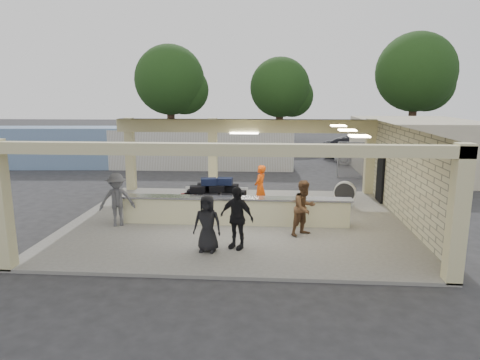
# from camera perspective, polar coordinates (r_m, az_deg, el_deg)

# --- Properties ---
(ground) EXTENTS (120.00, 120.00, 0.00)m
(ground) POSITION_cam_1_polar(r_m,az_deg,el_deg) (15.91, -0.49, -5.65)
(ground) COLOR #262628
(ground) RESTS_ON ground
(pavilion) EXTENTS (12.01, 10.00, 3.55)m
(pavilion) POSITION_cam_1_polar(r_m,az_deg,el_deg) (16.20, 0.44, -0.40)
(pavilion) COLOR slate
(pavilion) RESTS_ON ground
(baggage_counter) EXTENTS (8.20, 0.58, 0.98)m
(baggage_counter) POSITION_cam_1_polar(r_m,az_deg,el_deg) (15.27, -0.65, -4.10)
(baggage_counter) COLOR beige
(baggage_counter) RESTS_ON pavilion
(luggage_cart) EXTENTS (2.49, 1.55, 1.45)m
(luggage_cart) POSITION_cam_1_polar(r_m,az_deg,el_deg) (16.27, -3.57, -2.07)
(luggage_cart) COLOR silver
(luggage_cart) RESTS_ON pavilion
(drum_fan) EXTENTS (0.95, 0.53, 1.01)m
(drum_fan) POSITION_cam_1_polar(r_m,az_deg,el_deg) (18.26, 13.80, -1.64)
(drum_fan) COLOR silver
(drum_fan) RESTS_ON pavilion
(baggage_handler) EXTENTS (0.58, 0.75, 1.82)m
(baggage_handler) POSITION_cam_1_polar(r_m,az_deg,el_deg) (16.97, 2.70, -1.04)
(baggage_handler) COLOR #E84C0C
(baggage_handler) RESTS_ON pavilion
(passenger_a) EXTENTS (0.94, 0.87, 1.84)m
(passenger_a) POSITION_cam_1_polar(r_m,az_deg,el_deg) (14.13, 8.58, -3.70)
(passenger_a) COLOR brown
(passenger_a) RESTS_ON pavilion
(passenger_b) EXTENTS (1.18, 0.86, 1.91)m
(passenger_b) POSITION_cam_1_polar(r_m,az_deg,el_deg) (12.80, -0.47, -5.02)
(passenger_b) COLOR black
(passenger_b) RESTS_ON pavilion
(passenger_c) EXTENTS (1.28, 0.83, 1.88)m
(passenger_c) POSITION_cam_1_polar(r_m,az_deg,el_deg) (15.57, -16.08, -2.53)
(passenger_c) COLOR #4D4E53
(passenger_c) RESTS_ON pavilion
(passenger_d) EXTENTS (0.87, 0.44, 1.70)m
(passenger_d) POSITION_cam_1_polar(r_m,az_deg,el_deg) (12.62, -4.37, -5.79)
(passenger_d) COLOR black
(passenger_d) RESTS_ON pavilion
(car_white_a) EXTENTS (5.51, 3.77, 1.44)m
(car_white_a) POSITION_cam_1_polar(r_m,az_deg,el_deg) (29.77, 17.48, 3.33)
(car_white_a) COLOR silver
(car_white_a) RESTS_ON ground
(car_white_b) EXTENTS (4.85, 1.97, 1.51)m
(car_white_b) POSITION_cam_1_polar(r_m,az_deg,el_deg) (30.37, 23.23, 3.15)
(car_white_b) COLOR silver
(car_white_b) RESTS_ON ground
(car_dark) EXTENTS (5.06, 2.90, 1.59)m
(car_dark) POSITION_cam_1_polar(r_m,az_deg,el_deg) (32.00, 15.37, 4.14)
(car_dark) COLOR black
(car_dark) RESTS_ON ground
(container_white) EXTENTS (11.40, 2.47, 2.46)m
(container_white) POSITION_cam_1_polar(r_m,az_deg,el_deg) (27.13, -5.05, 4.16)
(container_white) COLOR silver
(container_white) RESTS_ON ground
(container_blue) EXTENTS (10.01, 3.12, 2.56)m
(container_blue) POSITION_cam_1_polar(r_m,az_deg,el_deg) (29.66, -22.54, 4.05)
(container_blue) COLOR #6886A7
(container_blue) RESTS_ON ground
(fence) EXTENTS (12.06, 0.06, 2.03)m
(fence) POSITION_cam_1_polar(r_m,az_deg,el_deg) (26.30, 25.93, 2.41)
(fence) COLOR gray
(fence) RESTS_ON ground
(tree_left) EXTENTS (6.60, 6.30, 9.00)m
(tree_left) POSITION_cam_1_polar(r_m,az_deg,el_deg) (40.32, -8.83, 12.69)
(tree_left) COLOR #382619
(tree_left) RESTS_ON ground
(tree_mid) EXTENTS (6.00, 5.60, 8.00)m
(tree_mid) POSITION_cam_1_polar(r_m,az_deg,el_deg) (41.32, 5.79, 11.87)
(tree_mid) COLOR #382619
(tree_mid) RESTS_ON ground
(tree_right) EXTENTS (7.20, 7.00, 10.00)m
(tree_right) POSITION_cam_1_polar(r_m,az_deg,el_deg) (42.40, 22.72, 12.73)
(tree_right) COLOR #382619
(tree_right) RESTS_ON ground
(adjacent_building) EXTENTS (6.00, 8.00, 3.20)m
(adjacent_building) POSITION_cam_1_polar(r_m,az_deg,el_deg) (26.65, 22.25, 4.01)
(adjacent_building) COLOR beige
(adjacent_building) RESTS_ON ground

